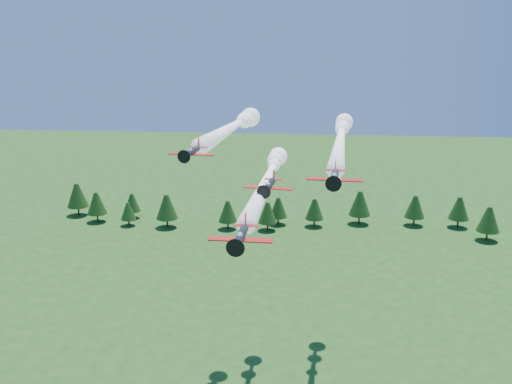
# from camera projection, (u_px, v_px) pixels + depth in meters

# --- Properties ---
(plane_lead) EXTENTS (7.95, 54.87, 3.70)m
(plane_lead) POSITION_uv_depth(u_px,v_px,m) (268.00, 177.00, 98.18)
(plane_lead) COLOR black
(plane_lead) RESTS_ON ground
(plane_left) EXTENTS (9.33, 40.26, 3.70)m
(plane_left) POSITION_uv_depth(u_px,v_px,m) (233.00, 126.00, 99.46)
(plane_left) COLOR black
(plane_left) RESTS_ON ground
(plane_right) EXTENTS (9.40, 54.24, 3.70)m
(plane_right) POSITION_uv_depth(u_px,v_px,m) (340.00, 138.00, 103.94)
(plane_right) COLOR black
(plane_right) RESTS_ON ground
(plane_slot) EXTENTS (7.64, 8.31, 2.67)m
(plane_slot) POSITION_uv_depth(u_px,v_px,m) (269.00, 185.00, 87.23)
(plane_slot) COLOR black
(plane_slot) RESTS_ON ground
(treeline) EXTENTS (166.24, 21.27, 11.87)m
(treeline) POSITION_uv_depth(u_px,v_px,m) (276.00, 207.00, 194.79)
(treeline) COLOR #382314
(treeline) RESTS_ON ground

